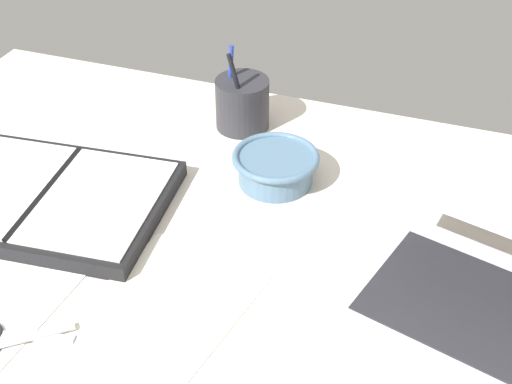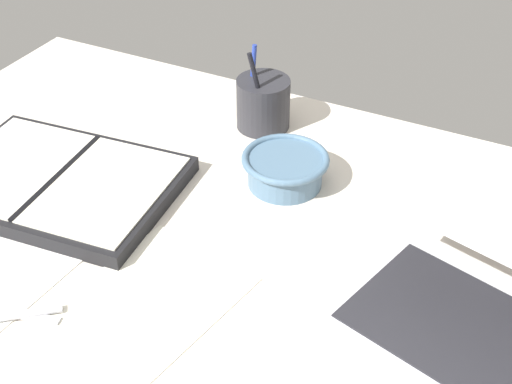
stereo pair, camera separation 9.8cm
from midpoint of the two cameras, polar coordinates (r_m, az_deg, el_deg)
name	(u,v)px [view 2 (the right image)]	position (r cm, az deg, el deg)	size (l,w,h in cm)	color
desk_top	(234,290)	(95.15, 1.17, -7.98)	(140.00, 100.00, 2.00)	beige
laptop	(493,299)	(91.15, 21.43, -8.08)	(40.63, 41.32, 16.92)	silver
bowl	(285,168)	(110.32, 4.90, 1.82)	(13.62, 13.62, 5.16)	slate
pen_cup	(263,103)	(123.56, 2.86, 7.04)	(9.27, 9.27, 15.01)	#28282D
planner	(59,183)	(112.32, -13.10, 0.63)	(37.67, 28.67, 2.90)	black
paper_sheet_front	(133,314)	(91.32, -6.76, -9.79)	(18.48, 29.53, 0.16)	silver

